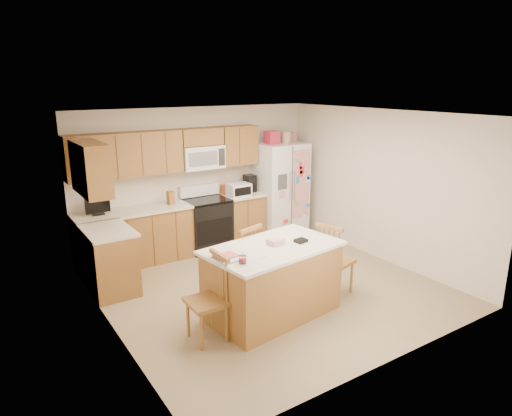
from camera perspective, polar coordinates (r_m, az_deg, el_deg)
ground at (r=6.82m, az=1.49°, el=-9.81°), size 4.50×4.50×0.00m
room_shell at (r=6.34m, az=1.58°, el=2.05°), size 4.60×4.60×2.52m
cabinetry at (r=7.57m, az=-12.41°, el=-0.18°), size 3.36×1.56×2.15m
stove at (r=8.20m, az=-6.20°, el=-1.90°), size 0.76×0.65×1.13m
refrigerator at (r=8.83m, az=3.01°, el=2.43°), size 0.90×0.79×2.04m
island at (r=5.88m, az=2.08°, el=-9.03°), size 1.82×1.21×1.02m
windsor_chair_left at (r=5.37m, az=-5.95°, el=-11.42°), size 0.43×0.45×1.03m
windsor_chair_back at (r=6.38m, az=-1.69°, el=-6.81°), size 0.54×0.53×1.04m
windsor_chair_right at (r=6.52m, az=9.74°, el=-6.50°), size 0.53×0.54×1.05m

